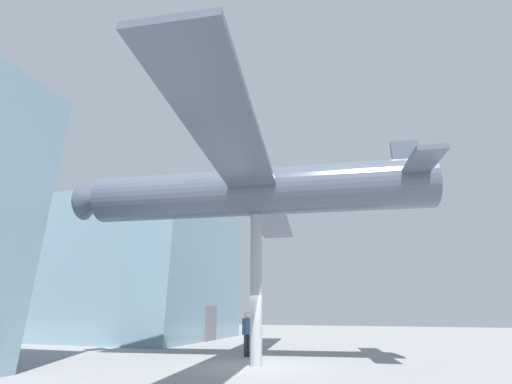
% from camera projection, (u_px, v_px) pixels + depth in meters
% --- Properties ---
extents(ground_plane, '(80.00, 80.00, 0.00)m').
position_uv_depth(ground_plane, '(256.00, 366.00, 12.58)').
color(ground_plane, gray).
extents(glass_pavilion_right, '(11.34, 10.48, 10.62)m').
position_uv_depth(glass_pavilion_right, '(151.00, 269.00, 26.58)').
color(glass_pavilion_right, '#7593A3').
rests_on(glass_pavilion_right, ground_plane).
extents(support_pylon_central, '(0.47, 0.47, 5.78)m').
position_uv_depth(support_pylon_central, '(256.00, 285.00, 13.54)').
color(support_pylon_central, '#999EA3').
rests_on(support_pylon_central, ground_plane).
extents(suspended_airplane, '(18.95, 15.81, 2.92)m').
position_uv_depth(suspended_airplane, '(251.00, 192.00, 14.87)').
color(suspended_airplane, '#4C5666').
rests_on(suspended_airplane, support_pylon_central).
extents(visitor_person, '(0.46, 0.38, 1.90)m').
position_uv_depth(visitor_person, '(247.00, 330.00, 15.53)').
color(visitor_person, '#232328').
rests_on(visitor_person, ground_plane).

